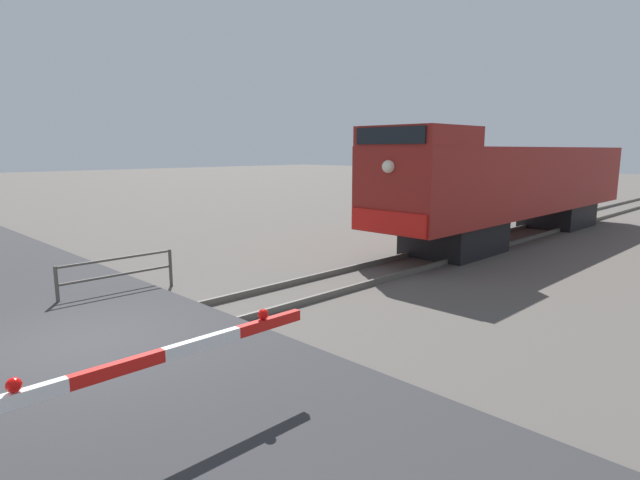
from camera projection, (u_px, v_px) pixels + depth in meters
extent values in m
plane|color=#514C47|center=(79.00, 352.00, 8.75)|extent=(160.00, 160.00, 0.00)
cube|color=#59544C|center=(64.00, 337.00, 9.24)|extent=(0.08, 80.00, 0.15)
cube|color=#59544C|center=(96.00, 360.00, 8.23)|extent=(0.08, 80.00, 0.15)
cube|color=#2D2D30|center=(79.00, 348.00, 8.74)|extent=(36.00, 5.48, 0.16)
cube|color=black|center=(454.00, 238.00, 17.05)|extent=(2.33, 3.20, 1.05)
cube|color=black|center=(557.00, 214.00, 23.17)|extent=(2.33, 3.20, 1.05)
cube|color=maroon|center=(517.00, 179.00, 19.81)|extent=(2.74, 16.01, 2.45)
cube|color=maroon|center=(419.00, 136.00, 14.94)|extent=(2.68, 2.74, 0.57)
cube|color=black|center=(390.00, 135.00, 13.96)|extent=(2.33, 0.06, 0.46)
cube|color=red|center=(387.00, 222.00, 14.37)|extent=(2.60, 0.08, 0.64)
sphere|color=#F2EACC|center=(388.00, 167.00, 14.10)|extent=(0.36, 0.36, 0.36)
cube|color=white|center=(9.00, 401.00, 4.62)|extent=(0.10, 1.01, 0.14)
cube|color=red|center=(119.00, 368.00, 5.32)|extent=(0.10, 1.01, 0.14)
cube|color=white|center=(203.00, 343.00, 6.02)|extent=(0.10, 1.01, 0.14)
cube|color=red|center=(269.00, 323.00, 6.71)|extent=(0.10, 1.01, 0.14)
sphere|color=red|center=(14.00, 385.00, 4.63)|extent=(0.14, 0.14, 0.14)
sphere|color=red|center=(263.00, 314.00, 6.62)|extent=(0.14, 0.14, 0.14)
cylinder|color=#4C4742|center=(57.00, 288.00, 11.06)|extent=(0.08, 0.08, 0.95)
cylinder|color=#4C4742|center=(171.00, 268.00, 12.93)|extent=(0.08, 0.08, 0.95)
cylinder|color=#4C4742|center=(117.00, 259.00, 11.92)|extent=(0.06, 2.69, 0.06)
cylinder|color=#4C4742|center=(118.00, 275.00, 11.99)|extent=(0.06, 2.69, 0.06)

